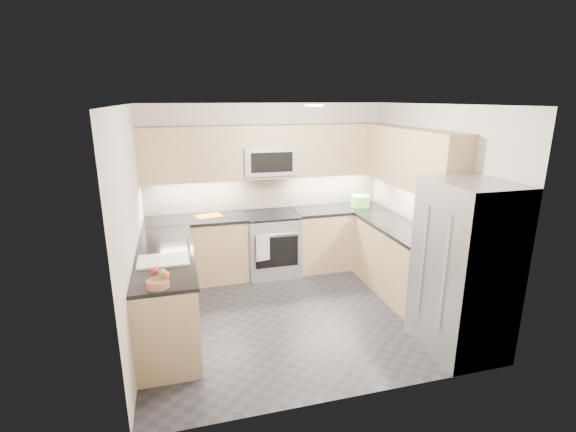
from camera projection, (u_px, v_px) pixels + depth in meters
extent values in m
cube|color=#232328|center=(295.00, 312.00, 5.18)|extent=(3.60, 3.20, 0.00)
cube|color=beige|center=(297.00, 105.00, 4.50)|extent=(3.60, 3.20, 0.02)
cube|color=beige|center=(266.00, 188.00, 6.33)|extent=(3.60, 0.02, 2.50)
cube|color=beige|center=(352.00, 268.00, 3.36)|extent=(3.60, 0.02, 2.50)
cube|color=beige|center=(132.00, 228.00, 4.39)|extent=(0.02, 3.20, 2.50)
cube|color=beige|center=(432.00, 206.00, 5.30)|extent=(0.02, 3.20, 2.50)
cube|color=tan|center=(198.00, 251.00, 5.99)|extent=(1.42, 0.60, 0.90)
cube|color=tan|center=(339.00, 238.00, 6.54)|extent=(1.42, 0.60, 0.90)
cube|color=tan|center=(400.00, 262.00, 5.58)|extent=(0.60, 1.70, 0.90)
cube|color=tan|center=(168.00, 294.00, 4.68)|extent=(0.60, 2.00, 0.90)
cube|color=black|center=(196.00, 220.00, 5.86)|extent=(1.42, 0.63, 0.04)
cube|color=black|center=(340.00, 209.00, 6.42)|extent=(1.42, 0.63, 0.04)
cube|color=black|center=(402.00, 229.00, 5.45)|extent=(0.63, 1.70, 0.04)
cube|color=black|center=(164.00, 255.00, 4.55)|extent=(0.63, 2.00, 0.04)
cube|color=tan|center=(268.00, 151.00, 6.01)|extent=(3.60, 0.35, 0.75)
cube|color=tan|center=(411.00, 158.00, 5.35)|extent=(0.35, 1.95, 0.75)
cube|color=#C7AE8F|center=(266.00, 192.00, 6.34)|extent=(3.60, 0.01, 0.51)
cube|color=#C7AE8F|center=(412.00, 202.00, 5.73)|extent=(0.01, 2.30, 0.51)
cube|color=#A9ABB1|center=(272.00, 244.00, 6.24)|extent=(0.76, 0.65, 0.91)
cube|color=black|center=(271.00, 215.00, 6.12)|extent=(0.76, 0.65, 0.03)
cube|color=black|center=(277.00, 252.00, 5.94)|extent=(0.62, 0.02, 0.45)
cylinder|color=#B2B5BA|center=(277.00, 235.00, 5.85)|extent=(0.60, 0.02, 0.02)
cube|color=#A5A9AD|center=(269.00, 160.00, 6.02)|extent=(0.76, 0.40, 0.40)
cube|color=black|center=(272.00, 162.00, 5.83)|extent=(0.60, 0.01, 0.28)
cube|color=gray|center=(464.00, 268.00, 4.24)|extent=(0.70, 0.90, 1.80)
cylinder|color=#B2B5BA|center=(444.00, 274.00, 3.97)|extent=(0.02, 0.02, 1.20)
cylinder|color=#B2B5BA|center=(422.00, 261.00, 4.30)|extent=(0.02, 0.02, 1.20)
cube|color=white|center=(164.00, 266.00, 4.33)|extent=(0.52, 0.38, 0.16)
cylinder|color=silver|center=(189.00, 246.00, 4.34)|extent=(0.03, 0.03, 0.28)
cylinder|color=#53BF51|center=(360.00, 201.00, 6.49)|extent=(0.36, 0.36, 0.17)
cube|color=#CE6013|center=(209.00, 216.00, 5.95)|extent=(0.40, 0.33, 0.01)
cylinder|color=#A56D4D|center=(158.00, 284.00, 3.71)|extent=(0.20, 0.20, 0.07)
sphere|color=red|center=(155.00, 271.00, 3.78)|extent=(0.07, 0.07, 0.07)
sphere|color=#67A446|center=(163.00, 273.00, 3.74)|extent=(0.07, 0.07, 0.07)
cube|color=silver|center=(263.00, 248.00, 5.82)|extent=(0.20, 0.06, 0.38)
sphere|color=orange|center=(166.00, 274.00, 3.71)|extent=(0.06, 0.06, 0.06)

